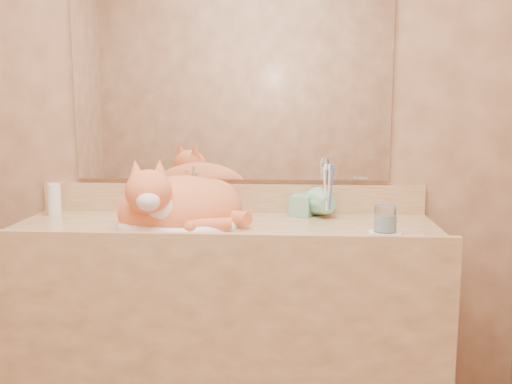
# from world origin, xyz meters

# --- Properties ---
(wall_back) EXTENTS (2.40, 0.02, 2.50)m
(wall_back) POSITION_xyz_m (0.00, 1.00, 1.25)
(wall_back) COLOR brown
(wall_back) RESTS_ON ground
(vanity_counter) EXTENTS (1.60, 0.55, 0.85)m
(vanity_counter) POSITION_xyz_m (0.00, 0.72, 0.42)
(vanity_counter) COLOR #996F44
(vanity_counter) RESTS_ON floor
(mirror) EXTENTS (1.30, 0.02, 0.80)m
(mirror) POSITION_xyz_m (0.00, 0.99, 1.39)
(mirror) COLOR white
(mirror) RESTS_ON wall_back
(sink_basin) EXTENTS (0.49, 0.42, 0.14)m
(sink_basin) POSITION_xyz_m (-0.17, 0.70, 0.92)
(sink_basin) COLOR white
(sink_basin) RESTS_ON vanity_counter
(faucet) EXTENTS (0.05, 0.12, 0.17)m
(faucet) POSITION_xyz_m (-0.17, 0.88, 0.94)
(faucet) COLOR silver
(faucet) RESTS_ON vanity_counter
(cat) EXTENTS (0.58, 0.53, 0.26)m
(cat) POSITION_xyz_m (-0.17, 0.71, 0.94)
(cat) COLOR #DD6033
(cat) RESTS_ON sink_basin
(soap_dispenser) EXTENTS (0.11, 0.11, 0.19)m
(soap_dispenser) POSITION_xyz_m (0.28, 0.89, 0.94)
(soap_dispenser) COLOR #77BE95
(soap_dispenser) RESTS_ON vanity_counter
(toothbrush_cup) EXTENTS (0.15, 0.15, 0.11)m
(toothbrush_cup) POSITION_xyz_m (0.40, 0.85, 0.90)
(toothbrush_cup) COLOR #77BE95
(toothbrush_cup) RESTS_ON vanity_counter
(toothbrushes) EXTENTS (0.04, 0.04, 0.22)m
(toothbrushes) POSITION_xyz_m (0.40, 0.85, 0.98)
(toothbrushes) COLOR white
(toothbrushes) RESTS_ON toothbrush_cup
(saucer) EXTENTS (0.12, 0.12, 0.01)m
(saucer) POSITION_xyz_m (0.58, 0.61, 0.85)
(saucer) COLOR white
(saucer) RESTS_ON vanity_counter
(water_glass) EXTENTS (0.08, 0.08, 0.09)m
(water_glass) POSITION_xyz_m (0.58, 0.61, 0.91)
(water_glass) COLOR white
(water_glass) RESTS_ON saucer
(lotion_bottle) EXTENTS (0.05, 0.05, 0.13)m
(lotion_bottle) POSITION_xyz_m (-0.72, 0.88, 0.91)
(lotion_bottle) COLOR white
(lotion_bottle) RESTS_ON vanity_counter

